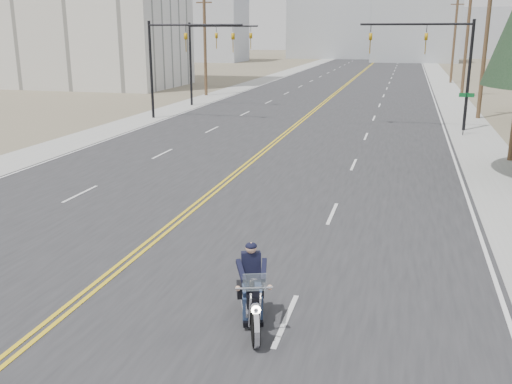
% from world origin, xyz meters
% --- Properties ---
extents(road, '(20.00, 200.00, 0.01)m').
position_xyz_m(road, '(0.00, 70.00, 0.01)').
color(road, '#303033').
rests_on(road, ground).
extents(sidewalk_left, '(3.00, 200.00, 0.01)m').
position_xyz_m(sidewalk_left, '(-11.50, 70.00, 0.01)').
color(sidewalk_left, '#A5A5A0').
rests_on(sidewalk_left, ground).
extents(sidewalk_right, '(3.00, 200.00, 0.01)m').
position_xyz_m(sidewalk_right, '(11.50, 70.00, 0.01)').
color(sidewalk_right, '#A5A5A0').
rests_on(sidewalk_right, ground).
extents(traffic_mast_left, '(7.10, 0.26, 7.00)m').
position_xyz_m(traffic_mast_left, '(-8.98, 32.00, 4.94)').
color(traffic_mast_left, black).
rests_on(traffic_mast_left, ground).
extents(traffic_mast_right, '(7.10, 0.26, 7.00)m').
position_xyz_m(traffic_mast_right, '(8.98, 32.00, 4.94)').
color(traffic_mast_right, black).
rests_on(traffic_mast_right, ground).
extents(traffic_mast_far, '(6.10, 0.26, 7.00)m').
position_xyz_m(traffic_mast_far, '(-9.31, 40.00, 4.87)').
color(traffic_mast_far, black).
rests_on(traffic_mast_far, ground).
extents(street_sign, '(0.90, 0.06, 2.62)m').
position_xyz_m(street_sign, '(10.80, 30.00, 1.80)').
color(street_sign, black).
rests_on(street_sign, ground).
extents(utility_pole_c, '(2.20, 0.30, 11.00)m').
position_xyz_m(utility_pole_c, '(12.50, 38.00, 5.73)').
color(utility_pole_c, brown).
rests_on(utility_pole_c, ground).
extents(utility_pole_d, '(2.20, 0.30, 11.50)m').
position_xyz_m(utility_pole_d, '(12.50, 53.00, 5.98)').
color(utility_pole_d, brown).
rests_on(utility_pole_d, ground).
extents(utility_pole_e, '(2.20, 0.30, 11.00)m').
position_xyz_m(utility_pole_e, '(12.50, 70.00, 5.73)').
color(utility_pole_e, brown).
rests_on(utility_pole_e, ground).
extents(utility_pole_left, '(2.20, 0.30, 10.50)m').
position_xyz_m(utility_pole_left, '(-12.50, 48.00, 5.48)').
color(utility_pole_left, brown).
rests_on(utility_pole_left, ground).
extents(haze_bldg_a, '(14.00, 12.00, 22.00)m').
position_xyz_m(haze_bldg_a, '(-35.00, 115.00, 11.00)').
color(haze_bldg_a, '#B7BCC6').
rests_on(haze_bldg_a, ground).
extents(haze_bldg_b, '(18.00, 14.00, 14.00)m').
position_xyz_m(haze_bldg_b, '(8.00, 125.00, 7.00)').
color(haze_bldg_b, '#ADB2B7').
rests_on(haze_bldg_b, ground).
extents(haze_bldg_d, '(20.00, 15.00, 26.00)m').
position_xyz_m(haze_bldg_d, '(-12.00, 140.00, 13.00)').
color(haze_bldg_d, '#ADB2B7').
rests_on(haze_bldg_d, ground).
extents(haze_bldg_e, '(14.00, 14.00, 12.00)m').
position_xyz_m(haze_bldg_e, '(25.00, 150.00, 6.00)').
color(haze_bldg_e, '#B7BCC6').
rests_on(haze_bldg_e, ground).
extents(haze_bldg_f, '(12.00, 12.00, 16.00)m').
position_xyz_m(haze_bldg_f, '(-50.00, 130.00, 8.00)').
color(haze_bldg_f, '#ADB2B7').
rests_on(haze_bldg_f, ground).
extents(motorcyclist, '(1.72, 2.53, 1.82)m').
position_xyz_m(motorcyclist, '(4.33, 3.62, 0.91)').
color(motorcyclist, black).
rests_on(motorcyclist, ground).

